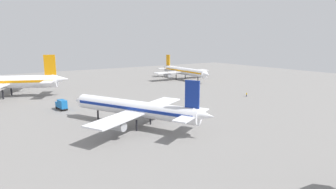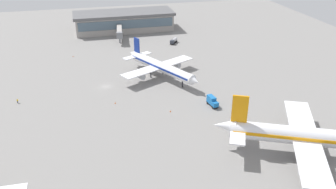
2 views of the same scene
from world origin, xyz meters
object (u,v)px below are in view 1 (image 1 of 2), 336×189
ground_crew_worker (247,94)px  safety_cone_mid_apron (164,102)px  airplane_distant (136,108)px  catering_truck (62,105)px  safety_cone_far_side (106,102)px  airplane_at_gate (183,71)px

ground_crew_worker → safety_cone_mid_apron: bearing=30.0°
airplane_distant → catering_truck: size_ratio=6.86×
ground_crew_worker → safety_cone_mid_apron: 34.70m
airplane_distant → safety_cone_mid_apron: bearing=-74.7°
safety_cone_mid_apron → safety_cone_far_side: bearing=148.7°
safety_cone_far_side → airplane_at_gate: bearing=29.6°
safety_cone_mid_apron → safety_cone_far_side: same height
ground_crew_worker → safety_cone_mid_apron: (-33.52, 8.97, -0.55)m
airplane_distant → catering_truck: bearing=-4.9°
safety_cone_mid_apron → catering_truck: bearing=163.4°
airplane_at_gate → catering_truck: (-75.10, -34.79, -3.17)m
airplane_distant → safety_cone_far_side: bearing=-33.9°
safety_cone_far_side → catering_truck: bearing=-176.9°
airplane_distant → safety_cone_mid_apron: 28.81m
airplane_at_gate → safety_cone_far_side: airplane_at_gate is taller
ground_crew_worker → safety_cone_far_side: 54.65m
safety_cone_mid_apron → safety_cone_far_side: size_ratio=1.00×
safety_cone_mid_apron → safety_cone_far_side: (-17.49, 10.63, 0.00)m
ground_crew_worker → safety_cone_far_side: bearing=24.0°
catering_truck → safety_cone_mid_apron: size_ratio=9.68×
airplane_at_gate → catering_truck: airplane_at_gate is taller
safety_cone_far_side → ground_crew_worker: bearing=-21.0°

